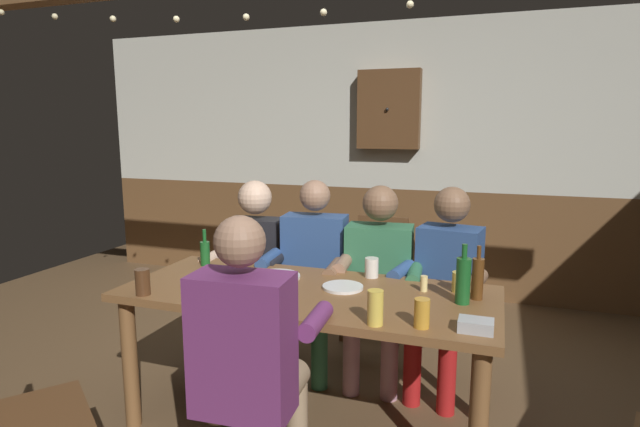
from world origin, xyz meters
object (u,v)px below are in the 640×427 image
object	(u,v)px
person_3	(446,281)
pint_glass_2	(375,308)
person_2	(378,273)
pint_glass_0	(372,268)
pint_glass_1	(460,282)
chair_empty_near_right	(0,422)
wall_dart_cabinet	(389,110)
bottle_0	(463,280)
person_0	(252,262)
person_4	(250,352)
table_candle	(424,284)
dining_table	(308,309)
condiment_caddy	(476,325)
person_1	(312,267)
bottle_1	(205,252)
plate_1	(276,277)
pint_glass_4	(422,313)
pint_glass_3	(143,282)
bottle_2	(478,278)
chair_empty_near_left	(378,271)
plate_0	(343,287)

from	to	relation	value
person_3	pint_glass_2	world-z (taller)	person_3
person_2	pint_glass_0	world-z (taller)	person_2
pint_glass_1	pint_glass_2	xyz separation A→B (m)	(-0.30, -0.56, 0.02)
chair_empty_near_right	wall_dart_cabinet	size ratio (longest dim) A/B	1.26
person_3	chair_empty_near_right	bearing A→B (deg)	58.94
chair_empty_near_right	bottle_0	distance (m)	1.99
person_0	person_4	distance (m)	1.40
table_candle	pint_glass_2	xyz separation A→B (m)	(-0.13, -0.51, 0.03)
person_4	pint_glass_0	xyz separation A→B (m)	(0.26, 0.96, 0.12)
dining_table	person_4	distance (m)	0.63
condiment_caddy	pint_glass_2	distance (m)	0.41
person_1	person_4	distance (m)	1.28
bottle_1	pint_glass_1	distance (m)	1.48
person_3	pint_glass_2	distance (m)	0.99
plate_1	bottle_0	size ratio (longest dim) A/B	0.95
pint_glass_4	pint_glass_3	bearing A→B (deg)	-178.36
bottle_1	pint_glass_3	distance (m)	0.57
bottle_0	wall_dart_cabinet	xyz separation A→B (m)	(-0.84, 2.23, 0.85)
person_3	bottle_1	bearing A→B (deg)	25.18
person_2	bottle_2	world-z (taller)	person_2
plate_1	person_4	bearing A→B (deg)	-72.99
dining_table	bottle_1	distance (m)	0.80
chair_empty_near_left	plate_0	distance (m)	1.29
person_2	bottle_0	xyz separation A→B (m)	(0.54, -0.58, 0.18)
person_1	bottle_0	size ratio (longest dim) A/B	4.28
table_candle	wall_dart_cabinet	xyz separation A→B (m)	(-0.64, 2.11, 0.93)
pint_glass_0	pint_glass_4	bearing A→B (deg)	-59.76
person_1	wall_dart_cabinet	xyz separation A→B (m)	(0.13, 1.65, 1.04)
chair_empty_near_right	pint_glass_2	bearing A→B (deg)	67.99
pint_glass_0	pint_glass_3	distance (m)	1.20
person_2	person_3	distance (m)	0.41
bottle_1	chair_empty_near_right	bearing A→B (deg)	-93.32
person_3	person_0	bearing A→B (deg)	9.34
plate_1	wall_dart_cabinet	distance (m)	2.36
person_0	condiment_caddy	bearing A→B (deg)	141.77
pint_glass_0	pint_glass_1	world-z (taller)	pint_glass_0
table_candle	pint_glass_3	size ratio (longest dim) A/B	0.61
plate_1	bottle_1	distance (m)	0.52
pint_glass_2	chair_empty_near_right	bearing A→B (deg)	-149.00
bottle_1	person_2	bearing A→B (deg)	22.78
chair_empty_near_right	pint_glass_0	distance (m)	1.80
bottle_1	bottle_2	distance (m)	1.57
person_2	plate_0	distance (m)	0.56
person_2	bottle_1	xyz separation A→B (m)	(-0.96, -0.40, 0.15)
person_0	condiment_caddy	size ratio (longest dim) A/B	8.63
person_4	bottle_2	distance (m)	1.14
person_0	pint_glass_3	distance (m)	0.98
plate_0	plate_1	size ratio (longest dim) A/B	0.78
wall_dart_cabinet	person_4	bearing A→B (deg)	-88.53
bottle_1	pint_glass_0	world-z (taller)	bottle_1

